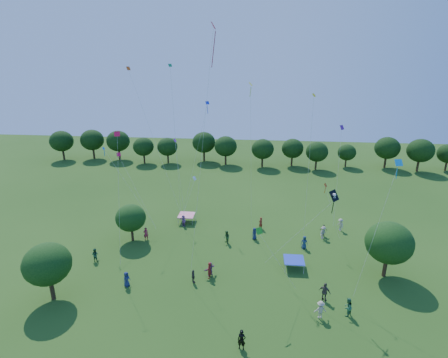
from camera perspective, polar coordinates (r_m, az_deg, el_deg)
near_tree_west at (r=37.64m, az=-26.90°, el=-12.29°), size 4.41×4.41×5.90m
near_tree_north at (r=45.74m, az=-14.99°, el=-6.15°), size 3.79×3.79×4.88m
near_tree_east at (r=40.74m, az=25.36°, el=-9.39°), size 4.84×4.84×6.21m
treeline at (r=75.93m, az=1.80°, el=5.38°), size 88.01×8.77×6.77m
tent_red_stripe at (r=50.23m, az=-6.15°, el=-5.89°), size 2.20×2.20×1.10m
tent_blue at (r=40.46m, az=11.35°, el=-12.84°), size 2.20×2.20×1.10m
man_in_black at (r=30.78m, az=2.89°, el=-24.76°), size 0.73×0.52×1.81m
crowd_person_0 at (r=44.55m, az=12.96°, el=-10.06°), size 0.84×0.47×1.68m
crowd_person_1 at (r=48.32m, az=6.00°, el=-7.17°), size 0.75×0.74×1.72m
crowd_person_2 at (r=44.51m, az=0.43°, el=-9.52°), size 0.81×0.96×1.71m
crowd_person_3 at (r=50.13m, az=18.45°, el=-7.09°), size 0.91×1.25×1.75m
crowd_person_4 at (r=36.56m, az=16.14°, el=-17.29°), size 1.24×1.01×1.93m
crowd_person_5 at (r=49.19m, az=-6.66°, el=-6.77°), size 1.38×1.50×1.62m
crowd_person_6 at (r=38.45m, az=-15.62°, el=-15.48°), size 0.75×0.92×1.64m
crowd_person_7 at (r=38.27m, az=-2.42°, el=-14.67°), size 0.56×0.76×1.86m
crowd_person_8 at (r=35.46m, az=19.56°, el=-19.10°), size 0.97×0.99×1.82m
crowd_person_9 at (r=34.53m, az=15.46°, el=-19.88°), size 1.21×0.69×1.75m
crowd_person_10 at (r=37.77m, az=-5.04°, el=-15.57°), size 0.75×0.97×1.50m
crowd_person_11 at (r=38.68m, az=-2.26°, el=-14.47°), size 1.35×1.53×1.63m
crowd_person_12 at (r=45.65m, az=5.00°, el=-8.88°), size 0.83×0.89×1.61m
crowd_person_13 at (r=46.50m, az=-12.64°, el=-8.69°), size 0.76×0.70×1.71m
crowd_person_14 at (r=43.70m, az=-20.30°, el=-11.52°), size 0.84×0.53×1.59m
crowd_person_15 at (r=47.39m, az=15.88°, el=-8.41°), size 1.12×1.19×1.73m
crowd_person_16 at (r=48.11m, az=15.93°, el=-8.06°), size 0.98×0.52×1.61m
pirate_kite at (r=33.15m, az=17.26°, el=-2.93°), size 6.38×3.42×9.61m
red_high_kite at (r=31.83m, az=-2.58°, el=15.03°), size 2.62×1.93×23.80m
small_kite_0 at (r=49.16m, az=-15.80°, el=1.74°), size 6.49×5.36×8.65m
small_kite_1 at (r=43.61m, az=16.55°, el=-2.38°), size 2.39×0.95×6.78m
small_kite_2 at (r=40.35m, az=4.40°, el=8.61°), size 0.71×2.70×18.42m
small_kite_3 at (r=44.23m, az=-8.12°, el=9.02°), size 0.46×2.71×20.28m
small_kite_4 at (r=48.53m, az=-3.67°, el=8.01°), size 3.44×4.47×15.32m
small_kite_5 at (r=49.05m, az=-7.69°, el=3.87°), size 1.64×2.57×10.33m
small_kite_6 at (r=50.31m, az=-5.02°, el=-0.47°), size 1.53×2.99×4.79m
small_kite_7 at (r=33.46m, az=25.62°, el=-1.01°), size 3.08×2.06×12.75m
small_kite_8 at (r=37.44m, az=-16.95°, el=2.67°), size 0.66×2.93×13.86m
small_kite_9 at (r=48.64m, az=-12.99°, el=10.79°), size 6.95×2.45×19.85m
small_kite_10 at (r=38.47m, az=13.88°, el=5.10°), size 0.47×1.66×17.47m
small_kite_11 at (r=32.16m, az=6.53°, el=-9.63°), size 4.03×0.86×6.56m
small_kite_12 at (r=45.46m, az=-16.78°, el=1.08°), size 6.02×0.36×10.58m
small_kite_13 at (r=47.74m, az=18.48°, el=5.37°), size 0.81×3.61×12.74m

